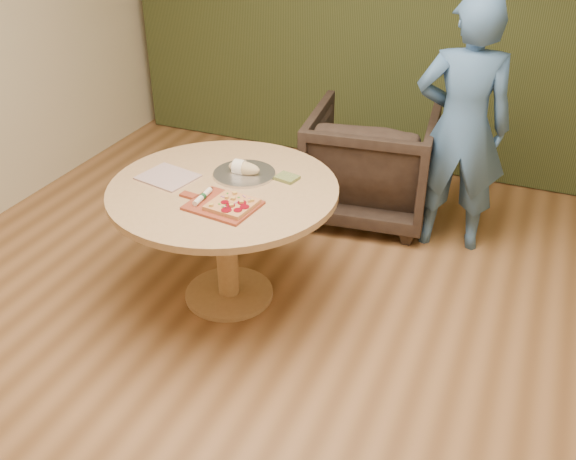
{
  "coord_description": "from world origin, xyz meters",
  "views": [
    {
      "loc": [
        1.11,
        -2.14,
        2.37
      ],
      "look_at": [
        0.1,
        0.25,
        0.81
      ],
      "focal_mm": 40.0,
      "sensor_mm": 36.0,
      "label": 1
    }
  ],
  "objects_px": {
    "pedestal_table": "(224,208)",
    "serving_tray": "(244,174)",
    "person_standing": "(462,128)",
    "pizza_paddle": "(221,205)",
    "flatbread_pizza": "(232,204)",
    "cutlery_roll": "(203,197)",
    "armchair": "(371,159)",
    "bread_roll": "(243,168)"
  },
  "relations": [
    {
      "from": "bread_roll",
      "to": "armchair",
      "type": "bearing_deg",
      "value": 68.74
    },
    {
      "from": "pedestal_table",
      "to": "bread_roll",
      "type": "height_order",
      "value": "bread_roll"
    },
    {
      "from": "pizza_paddle",
      "to": "armchair",
      "type": "height_order",
      "value": "armchair"
    },
    {
      "from": "pedestal_table",
      "to": "person_standing",
      "type": "height_order",
      "value": "person_standing"
    },
    {
      "from": "pedestal_table",
      "to": "armchair",
      "type": "relative_size",
      "value": 1.45
    },
    {
      "from": "armchair",
      "to": "person_standing",
      "type": "relative_size",
      "value": 0.53
    },
    {
      "from": "serving_tray",
      "to": "pizza_paddle",
      "type": "bearing_deg",
      "value": -82.02
    },
    {
      "from": "cutlery_roll",
      "to": "bread_roll",
      "type": "xyz_separation_m",
      "value": [
        0.05,
        0.37,
        0.01
      ]
    },
    {
      "from": "pizza_paddle",
      "to": "cutlery_roll",
      "type": "relative_size",
      "value": 2.33
    },
    {
      "from": "serving_tray",
      "to": "bread_roll",
      "type": "relative_size",
      "value": 1.84
    },
    {
      "from": "cutlery_roll",
      "to": "bread_roll",
      "type": "bearing_deg",
      "value": 80.62
    },
    {
      "from": "pedestal_table",
      "to": "bread_roll",
      "type": "bearing_deg",
      "value": 78.01
    },
    {
      "from": "pizza_paddle",
      "to": "bread_roll",
      "type": "relative_size",
      "value": 2.39
    },
    {
      "from": "pizza_paddle",
      "to": "armchair",
      "type": "bearing_deg",
      "value": 83.08
    },
    {
      "from": "flatbread_pizza",
      "to": "person_standing",
      "type": "relative_size",
      "value": 0.15
    },
    {
      "from": "bread_roll",
      "to": "cutlery_roll",
      "type": "bearing_deg",
      "value": -97.99
    },
    {
      "from": "pizza_paddle",
      "to": "cutlery_roll",
      "type": "height_order",
      "value": "cutlery_roll"
    },
    {
      "from": "cutlery_roll",
      "to": "person_standing",
      "type": "relative_size",
      "value": 0.12
    },
    {
      "from": "pedestal_table",
      "to": "pizza_paddle",
      "type": "xyz_separation_m",
      "value": [
        0.1,
        -0.21,
        0.15
      ]
    },
    {
      "from": "armchair",
      "to": "person_standing",
      "type": "xyz_separation_m",
      "value": [
        0.62,
        -0.18,
        0.39
      ]
    },
    {
      "from": "bread_roll",
      "to": "pedestal_table",
      "type": "bearing_deg",
      "value": -101.99
    },
    {
      "from": "bread_roll",
      "to": "person_standing",
      "type": "relative_size",
      "value": 0.12
    },
    {
      "from": "flatbread_pizza",
      "to": "person_standing",
      "type": "height_order",
      "value": "person_standing"
    },
    {
      "from": "armchair",
      "to": "person_standing",
      "type": "height_order",
      "value": "person_standing"
    },
    {
      "from": "pizza_paddle",
      "to": "person_standing",
      "type": "bearing_deg",
      "value": 60.7
    },
    {
      "from": "pedestal_table",
      "to": "flatbread_pizza",
      "type": "relative_size",
      "value": 5.22
    },
    {
      "from": "person_standing",
      "to": "flatbread_pizza",
      "type": "bearing_deg",
      "value": 43.88
    },
    {
      "from": "pedestal_table",
      "to": "flatbread_pizza",
      "type": "bearing_deg",
      "value": -51.81
    },
    {
      "from": "cutlery_roll",
      "to": "serving_tray",
      "type": "distance_m",
      "value": 0.38
    },
    {
      "from": "armchair",
      "to": "cutlery_roll",
      "type": "bearing_deg",
      "value": 65.28
    },
    {
      "from": "pedestal_table",
      "to": "cutlery_roll",
      "type": "distance_m",
      "value": 0.26
    },
    {
      "from": "pedestal_table",
      "to": "person_standing",
      "type": "relative_size",
      "value": 0.77
    },
    {
      "from": "person_standing",
      "to": "serving_tray",
      "type": "bearing_deg",
      "value": 31.09
    },
    {
      "from": "cutlery_roll",
      "to": "serving_tray",
      "type": "height_order",
      "value": "cutlery_roll"
    },
    {
      "from": "pedestal_table",
      "to": "serving_tray",
      "type": "distance_m",
      "value": 0.23
    },
    {
      "from": "flatbread_pizza",
      "to": "serving_tray",
      "type": "height_order",
      "value": "flatbread_pizza"
    },
    {
      "from": "pedestal_table",
      "to": "cutlery_roll",
      "type": "height_order",
      "value": "cutlery_roll"
    },
    {
      "from": "pedestal_table",
      "to": "armchair",
      "type": "xyz_separation_m",
      "value": [
        0.48,
        1.32,
        -0.17
      ]
    },
    {
      "from": "flatbread_pizza",
      "to": "cutlery_roll",
      "type": "distance_m",
      "value": 0.18
    },
    {
      "from": "pizza_paddle",
      "to": "cutlery_roll",
      "type": "xyz_separation_m",
      "value": [
        -0.11,
        0.01,
        0.02
      ]
    },
    {
      "from": "serving_tray",
      "to": "armchair",
      "type": "relative_size",
      "value": 0.4
    },
    {
      "from": "cutlery_roll",
      "to": "armchair",
      "type": "bearing_deg",
      "value": 70.44
    }
  ]
}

